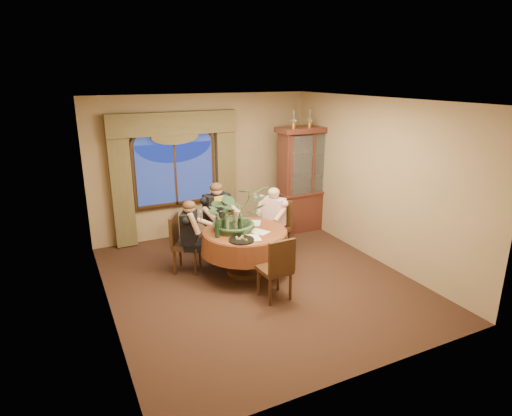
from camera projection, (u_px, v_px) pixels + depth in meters
name	position (u px, v px, depth m)	size (l,w,h in m)	color
floor	(258.00, 281.00, 6.83)	(5.00, 5.00, 0.00)	black
wall_back	(203.00, 166.00, 8.56)	(4.50, 4.50, 0.00)	#8E7453
wall_right	(376.00, 181.00, 7.34)	(5.00, 5.00, 0.00)	#8E7453
ceiling	(259.00, 100.00, 5.99)	(5.00, 5.00, 0.00)	white
window	(175.00, 174.00, 8.28)	(1.62, 0.10, 1.32)	navy
arched_transom	(173.00, 134.00, 8.04)	(1.60, 0.06, 0.44)	navy
drapery_left	(122.00, 187.00, 7.84)	(0.38, 0.14, 2.32)	#4E4528
drapery_right	(226.00, 175.00, 8.70)	(0.38, 0.14, 2.32)	#4E4528
swag_valance	(174.00, 123.00, 7.91)	(2.45, 0.16, 0.42)	#4E4528
dining_table	(245.00, 252.00, 6.99)	(1.44, 1.44, 0.75)	maroon
china_cabinet	(308.00, 179.00, 8.84)	(1.33, 0.53, 2.15)	#3C1914
oil_lamp_left	(294.00, 119.00, 8.31)	(0.11, 0.11, 0.34)	#A5722D
oil_lamp_center	(310.00, 118.00, 8.47)	(0.11, 0.11, 0.34)	#A5722D
oil_lamp_right	(326.00, 117.00, 8.62)	(0.11, 0.11, 0.34)	#A5722D
chair_right	(277.00, 228.00, 7.76)	(0.42, 0.42, 0.96)	black
chair_back_right	(226.00, 228.00, 7.76)	(0.42, 0.42, 0.96)	black
chair_back	(187.00, 244.00, 7.04)	(0.42, 0.42, 0.96)	black
chair_front_left	(274.00, 268.00, 6.17)	(0.42, 0.42, 0.96)	black
person_pink	(274.00, 221.00, 7.73)	(0.44, 0.41, 1.24)	beige
person_back	(190.00, 237.00, 6.96)	(0.44, 0.41, 1.24)	black
person_scarf	(217.00, 219.00, 7.61)	(0.49, 0.45, 1.36)	black
stoneware_vase	(238.00, 220.00, 6.89)	(0.17, 0.17, 0.31)	#937759
centerpiece_plant	(235.00, 191.00, 6.75)	(1.01, 1.13, 0.88)	#385935
olive_bowl	(248.00, 230.00, 6.83)	(0.16, 0.16, 0.05)	#4E5A2B
cheese_platter	(242.00, 240.00, 6.45)	(0.38, 0.38, 0.02)	black
wine_bottle_0	(224.00, 220.00, 6.84)	(0.07, 0.07, 0.33)	black
wine_bottle_1	(217.00, 227.00, 6.53)	(0.07, 0.07, 0.33)	black
wine_bottle_2	(227.00, 222.00, 6.78)	(0.07, 0.07, 0.33)	tan
wine_bottle_3	(240.00, 224.00, 6.69)	(0.07, 0.07, 0.33)	black
wine_bottle_4	(218.00, 223.00, 6.72)	(0.07, 0.07, 0.33)	tan
wine_bottle_5	(224.00, 225.00, 6.65)	(0.07, 0.07, 0.33)	black
tasting_paper_0	(259.00, 232.00, 6.81)	(0.21, 0.30, 0.00)	white
tasting_paper_1	(254.00, 223.00, 7.20)	(0.21, 0.30, 0.00)	white
tasting_paper_2	(253.00, 238.00, 6.56)	(0.21, 0.30, 0.00)	white
wine_glass_person_pink	(260.00, 217.00, 7.25)	(0.07, 0.07, 0.18)	silver
wine_glass_person_back	(215.00, 225.00, 6.87)	(0.07, 0.07, 0.18)	silver
wine_glass_person_scarf	(229.00, 217.00, 7.23)	(0.07, 0.07, 0.18)	silver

